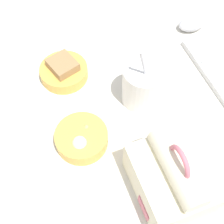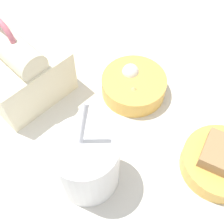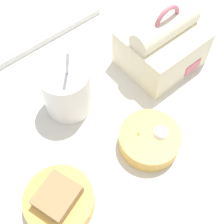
# 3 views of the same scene
# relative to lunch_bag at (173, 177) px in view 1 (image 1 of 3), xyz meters

# --- Properties ---
(desk_surface) EXTENTS (1.40, 1.10, 0.02)m
(desk_surface) POSITION_rel_lunch_bag_xyz_m (-0.23, -0.05, -0.07)
(desk_surface) COLOR silver
(desk_surface) RESTS_ON ground
(lunch_bag) EXTENTS (0.18, 0.16, 0.18)m
(lunch_bag) POSITION_rel_lunch_bag_xyz_m (0.00, 0.00, 0.00)
(lunch_bag) COLOR #EFE5C1
(lunch_bag) RESTS_ON desk_surface
(soup_cup) EXTENTS (0.11, 0.11, 0.20)m
(soup_cup) POSITION_rel_lunch_bag_xyz_m (-0.25, 0.04, -0.00)
(soup_cup) COLOR white
(soup_cup) RESTS_ON desk_surface
(bento_bowl_sandwich) EXTENTS (0.14, 0.14, 0.06)m
(bento_bowl_sandwich) POSITION_rel_lunch_bag_xyz_m (-0.40, -0.14, -0.04)
(bento_bowl_sandwich) COLOR #EAB24C
(bento_bowl_sandwich) RESTS_ON desk_surface
(bento_bowl_snacks) EXTENTS (0.13, 0.13, 0.06)m
(bento_bowl_snacks) POSITION_rel_lunch_bag_xyz_m (-0.18, -0.15, -0.04)
(bento_bowl_snacks) COLOR #EAB24C
(bento_bowl_snacks) RESTS_ON desk_surface
(computer_mouse) EXTENTS (0.06, 0.09, 0.04)m
(computer_mouse) POSITION_rel_lunch_bag_xyz_m (-0.45, 0.30, -0.04)
(computer_mouse) COLOR silver
(computer_mouse) RESTS_ON desk_surface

